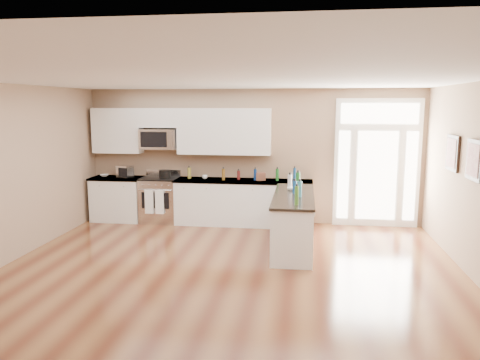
# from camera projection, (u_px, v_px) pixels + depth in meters

# --- Properties ---
(ground) EXTENTS (8.00, 8.00, 0.00)m
(ground) POSITION_uv_depth(u_px,v_px,m) (218.00, 295.00, 6.15)
(ground) COLOR #542817
(room_shell) EXTENTS (8.00, 8.00, 8.00)m
(room_shell) POSITION_uv_depth(u_px,v_px,m) (217.00, 166.00, 5.88)
(room_shell) COLOR #95795E
(room_shell) RESTS_ON ground
(back_cabinet_left) EXTENTS (1.10, 0.66, 0.94)m
(back_cabinet_left) POSITION_uv_depth(u_px,v_px,m) (118.00, 200.00, 10.08)
(back_cabinet_left) COLOR white
(back_cabinet_left) RESTS_ON ground
(back_cabinet_right) EXTENTS (2.85, 0.66, 0.94)m
(back_cabinet_right) POSITION_uv_depth(u_px,v_px,m) (243.00, 204.00, 9.71)
(back_cabinet_right) COLOR white
(back_cabinet_right) RESTS_ON ground
(peninsula_cabinet) EXTENTS (0.69, 2.32, 0.94)m
(peninsula_cabinet) POSITION_uv_depth(u_px,v_px,m) (293.00, 223.00, 8.15)
(peninsula_cabinet) COLOR white
(peninsula_cabinet) RESTS_ON ground
(upper_cabinet_left) EXTENTS (1.04, 0.33, 0.95)m
(upper_cabinet_left) POSITION_uv_depth(u_px,v_px,m) (118.00, 131.00, 9.98)
(upper_cabinet_left) COLOR white
(upper_cabinet_left) RESTS_ON room_shell
(upper_cabinet_right) EXTENTS (1.94, 0.33, 0.95)m
(upper_cabinet_right) POSITION_uv_depth(u_px,v_px,m) (224.00, 131.00, 9.67)
(upper_cabinet_right) COLOR white
(upper_cabinet_right) RESTS_ON room_shell
(upper_cabinet_short) EXTENTS (0.82, 0.33, 0.40)m
(upper_cabinet_short) POSITION_uv_depth(u_px,v_px,m) (159.00, 118.00, 9.81)
(upper_cabinet_short) COLOR white
(upper_cabinet_short) RESTS_ON room_shell
(microwave) EXTENTS (0.78, 0.41, 0.42)m
(microwave) POSITION_uv_depth(u_px,v_px,m) (159.00, 139.00, 9.85)
(microwave) COLOR silver
(microwave) RESTS_ON room_shell
(entry_door) EXTENTS (1.70, 0.10, 2.60)m
(entry_door) POSITION_uv_depth(u_px,v_px,m) (377.00, 163.00, 9.46)
(entry_door) COLOR white
(entry_door) RESTS_ON ground
(wall_art_near) EXTENTS (0.05, 0.58, 0.58)m
(wall_art_near) POSITION_uv_depth(u_px,v_px,m) (453.00, 153.00, 7.56)
(wall_art_near) COLOR black
(wall_art_near) RESTS_ON room_shell
(wall_art_far) EXTENTS (0.05, 0.58, 0.58)m
(wall_art_far) POSITION_uv_depth(u_px,v_px,m) (474.00, 160.00, 6.58)
(wall_art_far) COLOR black
(wall_art_far) RESTS_ON room_shell
(kitchen_range) EXTENTS (0.77, 0.69, 1.08)m
(kitchen_range) POSITION_uv_depth(u_px,v_px,m) (160.00, 199.00, 9.94)
(kitchen_range) COLOR silver
(kitchen_range) RESTS_ON ground
(stockpot) EXTENTS (0.32, 0.32, 0.19)m
(stockpot) POSITION_uv_depth(u_px,v_px,m) (165.00, 174.00, 9.76)
(stockpot) COLOR black
(stockpot) RESTS_ON kitchen_range
(toaster_oven) EXTENTS (0.36, 0.32, 0.26)m
(toaster_oven) POSITION_uv_depth(u_px,v_px,m) (125.00, 172.00, 9.93)
(toaster_oven) COLOR silver
(toaster_oven) RESTS_ON back_cabinet_left
(cardboard_box) EXTENTS (0.21, 0.18, 0.15)m
(cardboard_box) POSITION_uv_depth(u_px,v_px,m) (261.00, 176.00, 9.58)
(cardboard_box) COLOR brown
(cardboard_box) RESTS_ON back_cabinet_right
(bowl_left) EXTENTS (0.23, 0.23, 0.04)m
(bowl_left) POSITION_uv_depth(u_px,v_px,m) (104.00, 175.00, 10.09)
(bowl_left) COLOR white
(bowl_left) RESTS_ON back_cabinet_left
(bowl_peninsula) EXTENTS (0.21, 0.21, 0.06)m
(bowl_peninsula) POSITION_uv_depth(u_px,v_px,m) (292.00, 189.00, 8.47)
(bowl_peninsula) COLOR white
(bowl_peninsula) RESTS_ON peninsula_cabinet
(cup_counter) EXTENTS (0.13, 0.13, 0.08)m
(cup_counter) POSITION_uv_depth(u_px,v_px,m) (205.00, 177.00, 9.75)
(cup_counter) COLOR white
(cup_counter) RESTS_ON back_cabinet_right
(counter_bottles) EXTENTS (2.40, 2.44, 0.29)m
(counter_bottles) POSITION_uv_depth(u_px,v_px,m) (272.00, 180.00, 8.78)
(counter_bottles) COLOR #19591E
(counter_bottles) RESTS_ON back_cabinet_right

